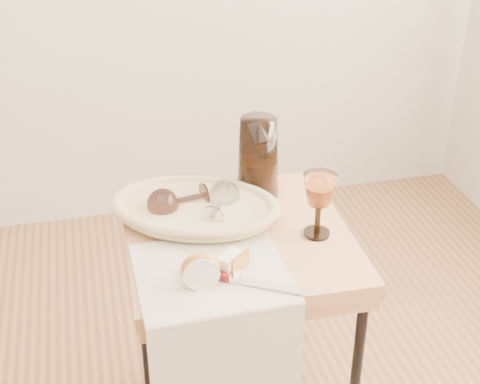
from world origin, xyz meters
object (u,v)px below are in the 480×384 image
object	(u,v)px
pitcher	(258,157)
goblet_lying_b	(219,204)
bread_basket	(196,211)
goblet_lying_a	(181,200)
table_knife	(240,278)
tea_towel	(211,273)
apple_half	(200,269)
side_table	(238,341)
wine_goblet	(319,205)

from	to	relation	value
pitcher	goblet_lying_b	bearing A→B (deg)	-146.68
bread_basket	goblet_lying_b	bearing A→B (deg)	0.97
goblet_lying_a	table_knife	distance (m)	0.29
tea_towel	apple_half	world-z (taller)	apple_half
side_table	apple_half	world-z (taller)	apple_half
side_table	goblet_lying_a	xyz separation A→B (m)	(-0.12, 0.10, 0.38)
goblet_lying_a	goblet_lying_b	world-z (taller)	goblet_lying_a
apple_half	goblet_lying_a	bearing A→B (deg)	92.85
table_knife	goblet_lying_b	bearing A→B (deg)	118.50
goblet_lying_b	wine_goblet	world-z (taller)	wine_goblet
tea_towel	bread_basket	world-z (taller)	bread_basket
goblet_lying_a	table_knife	bearing A→B (deg)	92.97
wine_goblet	tea_towel	bearing A→B (deg)	-160.94
side_table	goblet_lying_b	bearing A→B (deg)	117.46
tea_towel	bread_basket	xyz separation A→B (m)	(0.01, 0.22, 0.02)
goblet_lying_a	goblet_lying_b	size ratio (longest dim) A/B	1.03
side_table	goblet_lying_b	xyz separation A→B (m)	(-0.03, 0.06, 0.37)
wine_goblet	side_table	bearing A→B (deg)	164.76
tea_towel	pitcher	bearing A→B (deg)	58.52
goblet_lying_b	apple_half	xyz separation A→B (m)	(-0.09, -0.23, -0.01)
table_knife	side_table	bearing A→B (deg)	108.53
pitcher	apple_half	world-z (taller)	pitcher
tea_towel	apple_half	bearing A→B (deg)	-129.47
bread_basket	goblet_lying_b	distance (m)	0.06
tea_towel	apple_half	size ratio (longest dim) A/B	3.90
bread_basket	goblet_lying_b	size ratio (longest dim) A/B	2.99
side_table	apple_half	xyz separation A→B (m)	(-0.12, -0.17, 0.37)
side_table	table_knife	xyz separation A→B (m)	(-0.04, -0.19, 0.34)
apple_half	table_knife	world-z (taller)	apple_half
side_table	bread_basket	bearing A→B (deg)	136.11
bread_basket	apple_half	distance (m)	0.26
side_table	tea_towel	distance (m)	0.37
pitcher	apple_half	distance (m)	0.41
pitcher	wine_goblet	world-z (taller)	pitcher
tea_towel	goblet_lying_b	bearing A→B (deg)	72.22
pitcher	table_knife	world-z (taller)	pitcher
bread_basket	wine_goblet	world-z (taller)	wine_goblet
side_table	bread_basket	world-z (taller)	bread_basket
side_table	goblet_lying_a	distance (m)	0.40
side_table	bread_basket	size ratio (longest dim) A/B	1.84
wine_goblet	pitcher	bearing A→B (deg)	110.73
wine_goblet	goblet_lying_a	bearing A→B (deg)	153.60
apple_half	wine_goblet	bearing A→B (deg)	27.14
side_table	tea_towel	bearing A→B (deg)	-123.16
goblet_lying_a	pitcher	world-z (taller)	pitcher
goblet_lying_a	wine_goblet	world-z (taller)	wine_goblet
side_table	pitcher	bearing A→B (deg)	61.73
apple_half	goblet_lying_b	bearing A→B (deg)	72.99
goblet_lying_b	table_knife	world-z (taller)	goblet_lying_b
bread_basket	goblet_lying_b	xyz separation A→B (m)	(0.05, -0.02, 0.02)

